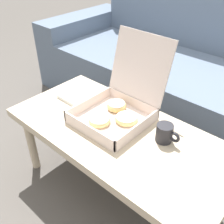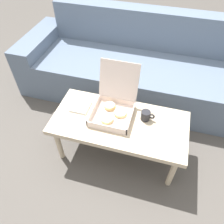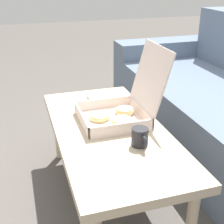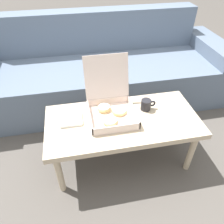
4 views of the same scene
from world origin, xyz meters
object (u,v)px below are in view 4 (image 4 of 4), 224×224
object	(u,v)px
coffee_table	(123,124)
couch	(103,72)
pastry_box	(110,105)
coffee_mug	(146,105)

from	to	relation	value
coffee_table	couch	bearing A→B (deg)	90.00
couch	pastry_box	xyz separation A→B (m)	(-0.07, -0.81, 0.19)
pastry_box	coffee_mug	world-z (taller)	pastry_box
coffee_table	coffee_mug	bearing A→B (deg)	22.42
pastry_box	coffee_mug	size ratio (longest dim) A/B	3.66
couch	coffee_mug	world-z (taller)	couch
coffee_mug	pastry_box	bearing A→B (deg)	177.72
couch	coffee_mug	xyz separation A→B (m)	(0.19, -0.82, 0.17)
coffee_table	coffee_mug	xyz separation A→B (m)	(0.19, 0.08, 0.08)
couch	coffee_table	distance (m)	0.90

